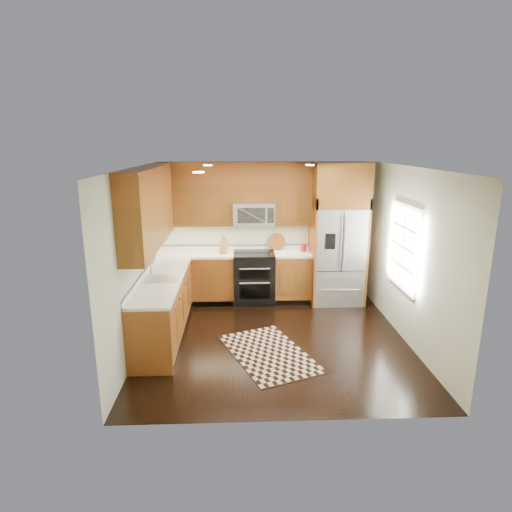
{
  "coord_description": "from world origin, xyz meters",
  "views": [
    {
      "loc": [
        -0.52,
        -6.01,
        2.94
      ],
      "look_at": [
        -0.26,
        0.6,
        1.17
      ],
      "focal_mm": 30.0,
      "sensor_mm": 36.0,
      "label": 1
    }
  ],
  "objects_px": {
    "rug": "(268,353)",
    "knife_block": "(224,246)",
    "range": "(254,277)",
    "refrigerator": "(338,234)",
    "utensil_crock": "(304,246)"
  },
  "relations": [
    {
      "from": "range",
      "to": "knife_block",
      "type": "distance_m",
      "value": 0.82
    },
    {
      "from": "knife_block",
      "to": "utensil_crock",
      "type": "relative_size",
      "value": 1.04
    },
    {
      "from": "range",
      "to": "rug",
      "type": "height_order",
      "value": "range"
    },
    {
      "from": "refrigerator",
      "to": "knife_block",
      "type": "distance_m",
      "value": 2.12
    },
    {
      "from": "refrigerator",
      "to": "knife_block",
      "type": "bearing_deg",
      "value": 177.44
    },
    {
      "from": "range",
      "to": "refrigerator",
      "type": "xyz_separation_m",
      "value": [
        1.55,
        -0.04,
        0.83
      ]
    },
    {
      "from": "range",
      "to": "utensil_crock",
      "type": "bearing_deg",
      "value": 6.91
    },
    {
      "from": "refrigerator",
      "to": "rug",
      "type": "bearing_deg",
      "value": -124.29
    },
    {
      "from": "knife_block",
      "to": "rug",
      "type": "bearing_deg",
      "value": -72.51
    },
    {
      "from": "range",
      "to": "rug",
      "type": "relative_size",
      "value": 0.59
    },
    {
      "from": "knife_block",
      "to": "utensil_crock",
      "type": "bearing_deg",
      "value": 2.22
    },
    {
      "from": "refrigerator",
      "to": "rug",
      "type": "xyz_separation_m",
      "value": [
        -1.42,
        -2.08,
        -1.3
      ]
    },
    {
      "from": "rug",
      "to": "knife_block",
      "type": "relative_size",
      "value": 5.11
    },
    {
      "from": "range",
      "to": "rug",
      "type": "distance_m",
      "value": 2.17
    },
    {
      "from": "range",
      "to": "rug",
      "type": "xyz_separation_m",
      "value": [
        0.13,
        -2.12,
        -0.46
      ]
    }
  ]
}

